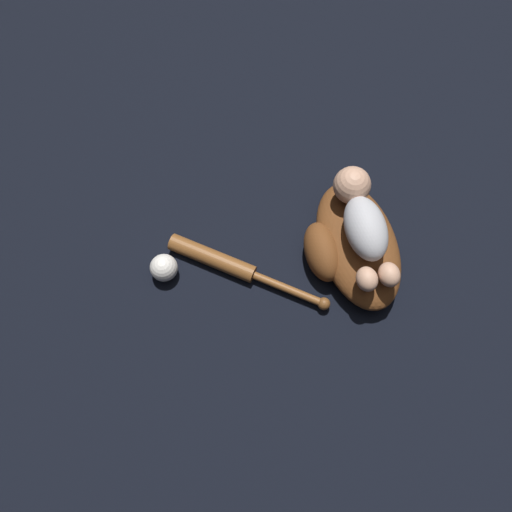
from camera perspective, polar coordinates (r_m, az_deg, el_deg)
The scene contains 5 objects.
ground_plane at distance 1.40m, azimuth 11.73°, elevation 3.19°, with size 6.00×6.00×0.00m, color black.
baseball_glove at distance 1.32m, azimuth 10.90°, elevation 1.18°, with size 0.40×0.30×0.10m.
baby_figure at distance 1.25m, azimuth 12.10°, elevation 4.02°, with size 0.32×0.17×0.09m.
baseball_bat at distance 1.31m, azimuth -3.18°, elevation -0.99°, with size 0.37×0.30×0.05m.
baseball at distance 1.31m, azimuth -10.49°, elevation -1.33°, with size 0.07×0.07×0.07m.
Camera 1 is at (-0.37, 0.52, 1.25)m, focal length 35.00 mm.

